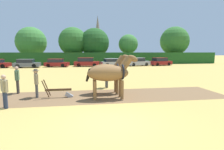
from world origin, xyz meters
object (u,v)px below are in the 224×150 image
plow (61,92)px  parked_car_center_left (27,63)px  tree_center_left (95,43)px  church_spire (98,36)px  tree_far_left (31,42)px  farmer_onlooker_right (17,78)px  tree_left (73,42)px  parked_car_center_right (87,62)px  farmer_beside_team (107,74)px  draft_horse_lead_left (110,73)px  draft_horse_lead_right (107,71)px  parked_car_right (112,62)px  parked_car_end_right (160,62)px  tree_center (128,44)px  tree_center_right (174,41)px  parked_car_far_right (138,62)px  parked_car_center (57,63)px  farmer_at_plow (36,81)px  farmer_onlooker_left (4,89)px

plow → parked_car_center_left: parked_car_center_left is taller
tree_center_left → church_spire: size_ratio=0.49×
tree_far_left → farmer_onlooker_right: tree_far_left is taller
tree_far_left → tree_left: (9.17, -1.37, 0.14)m
plow → parked_car_center_right: 21.98m
tree_far_left → farmer_beside_team: 32.66m
draft_horse_lead_left → draft_horse_lead_right: bearing=89.9°
parked_car_right → parked_car_end_right: bearing=-9.9°
tree_center → tree_center_right: tree_center_right is taller
draft_horse_lead_right → farmer_beside_team: (0.21, 1.72, -0.39)m
church_spire → parked_car_far_right: 37.71m
parked_car_center → parked_car_far_right: size_ratio=0.94×
tree_center_left → parked_car_center: 12.07m
parked_car_end_right → parked_car_center_left: bearing=170.6°
parked_car_center_left → tree_left: bearing=53.3°
tree_left → draft_horse_lead_left: bearing=-84.4°
parked_car_center → farmer_beside_team: bearing=-61.8°
farmer_at_plow → farmer_beside_team: (4.33, 2.00, 0.06)m
parked_car_center_right → parked_car_end_right: parked_car_center_right is taller
tree_center → draft_horse_lead_right: bearing=-108.0°
tree_far_left → draft_horse_lead_right: (12.32, -31.65, -3.43)m
tree_center_left → parked_car_far_right: bearing=-50.3°
tree_center_right → farmer_at_plow: size_ratio=5.38×
parked_car_center_left → parked_car_center: parked_car_center_left is taller
draft_horse_lead_right → farmer_at_plow: 4.16m
draft_horse_lead_left → parked_car_end_right: size_ratio=0.67×
tree_far_left → parked_car_center_right: tree_far_left is taller
draft_horse_lead_right → tree_center_right: bearing=56.0°
tree_center → draft_horse_lead_left: size_ratio=2.25×
tree_center_left → draft_horse_lead_left: bearing=-93.2°
draft_horse_lead_left → parked_car_center_left: (-10.40, 21.92, -0.73)m
plow → parked_car_center: 21.95m
draft_horse_lead_right → parked_car_far_right: bearing=68.4°
farmer_onlooker_right → parked_car_center: bearing=80.2°
farmer_onlooker_left → parked_car_center: 23.30m
tree_center_left → parked_car_center_right: size_ratio=1.71×
farmer_onlooker_left → parked_car_far_right: (14.16, 23.06, -0.16)m
plow → parked_car_end_right: size_ratio=0.38×
tree_left → parked_car_center_left: 12.80m
parked_car_center_right → farmer_at_plow: bearing=-90.9°
farmer_at_plow → farmer_onlooker_right: (-1.40, 1.24, 0.05)m
farmer_onlooker_right → church_spire: bearing=68.9°
tree_left → parked_car_far_right: tree_left is taller
draft_horse_lead_left → parked_car_center_left: draft_horse_lead_left is taller
parked_car_center → parked_car_center_right: size_ratio=0.91×
farmer_at_plow → parked_car_center_left: 21.87m
farmer_onlooker_left → parked_car_center: (-0.64, 23.29, -0.21)m
farmer_at_plow → parked_car_far_right: farmer_at_plow is taller
tree_center_right → parked_car_center_right: size_ratio=1.87×
tree_far_left → draft_horse_lead_right: size_ratio=2.88×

